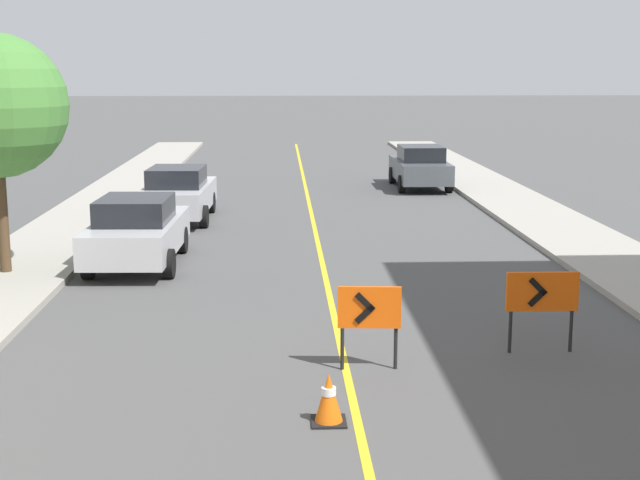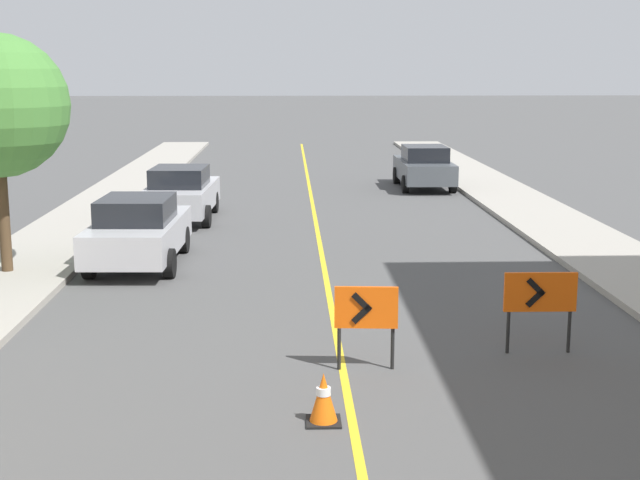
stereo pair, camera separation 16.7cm
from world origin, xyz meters
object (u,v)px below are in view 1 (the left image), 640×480
parked_car_curb_mid (178,193)px  arrow_barricade_secondary (542,295)px  traffic_cone_fifth (329,398)px  parked_car_curb_far (420,167)px  arrow_barricade_primary (369,311)px  parked_car_curb_near (137,231)px

parked_car_curb_mid → arrow_barricade_secondary: bearing=-58.5°
traffic_cone_fifth → parked_car_curb_far: size_ratio=0.15×
arrow_barricade_secondary → traffic_cone_fifth: bearing=-141.8°
arrow_barricade_primary → parked_car_curb_near: size_ratio=0.29×
parked_car_curb_near → parked_car_curb_mid: bearing=89.6°
parked_car_curb_mid → parked_car_curb_far: same height
arrow_barricade_secondary → parked_car_curb_near: parked_car_curb_near is taller
arrow_barricade_secondary → parked_car_curb_mid: parked_car_curb_mid is taller
traffic_cone_fifth → parked_car_curb_mid: 15.83m
arrow_barricade_primary → arrow_barricade_secondary: arrow_barricade_secondary is taller
traffic_cone_fifth → parked_car_curb_far: parked_car_curb_far is taller
arrow_barricade_primary → parked_car_curb_far: 20.52m
parked_car_curb_near → parked_car_curb_far: (8.47, 12.84, 0.00)m
arrow_barricade_primary → traffic_cone_fifth: bearing=-105.4°
traffic_cone_fifth → parked_car_curb_near: parked_car_curb_near is taller
arrow_barricade_primary → parked_car_curb_near: parked_car_curb_near is taller
parked_car_curb_mid → parked_car_curb_far: bearing=41.7°
arrow_barricade_secondary → parked_car_curb_far: parked_car_curb_far is taller
traffic_cone_fifth → arrow_barricade_primary: size_ratio=0.52×
parked_car_curb_far → parked_car_curb_mid: bearing=-140.5°
traffic_cone_fifth → parked_car_curb_far: (4.63, 22.16, 0.47)m
traffic_cone_fifth → parked_car_curb_mid: bearing=103.1°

